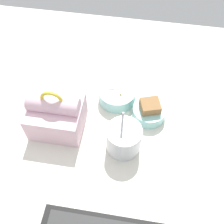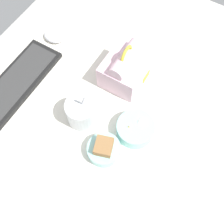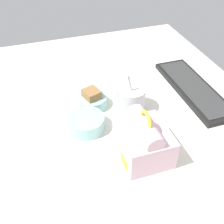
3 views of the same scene
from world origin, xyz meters
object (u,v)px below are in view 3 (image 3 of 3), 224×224
at_px(keyboard, 193,89).
at_px(lunch_bag, 144,141).
at_px(bento_bowl_sandwich, 92,100).
at_px(bento_bowl_snacks, 86,123).
at_px(soup_cup, 131,99).

height_order(keyboard, lunch_bag, lunch_bag).
height_order(bento_bowl_sandwich, bento_bowl_snacks, bento_bowl_sandwich).
bearing_deg(bento_bowl_snacks, lunch_bag, 38.81).
relative_size(keyboard, lunch_bag, 2.46).
bearing_deg(lunch_bag, soup_cup, 168.77).
relative_size(bento_bowl_sandwich, bento_bowl_snacks, 0.86).
distance_m(keyboard, soup_cup, 0.28).
distance_m(keyboard, bento_bowl_snacks, 0.46).
distance_m(lunch_bag, bento_bowl_sandwich, 0.29).
distance_m(soup_cup, bento_bowl_snacks, 0.18).
xyz_separation_m(soup_cup, bento_bowl_sandwich, (-0.07, -0.13, -0.02)).
bearing_deg(keyboard, bento_bowl_snacks, -80.12).
relative_size(keyboard, bento_bowl_sandwich, 3.90).
height_order(lunch_bag, soup_cup, lunch_bag).
bearing_deg(keyboard, lunch_bag, -52.58).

